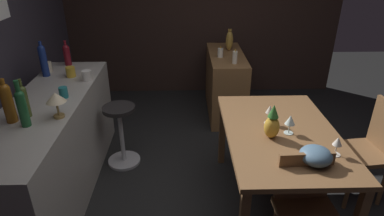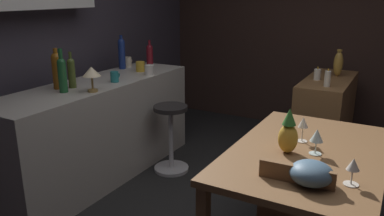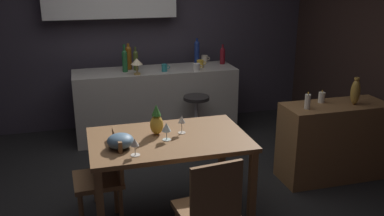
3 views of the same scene
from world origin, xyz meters
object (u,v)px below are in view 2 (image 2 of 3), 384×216
cup_teal (115,77)px  wine_glass_right (353,166)px  dining_table (307,163)px  wine_bottle_amber (57,69)px  wine_bottle_cobalt (122,52)px  fruit_bowl (311,173)px  wine_glass_left (317,136)px  vase_brass (338,64)px  pillar_candle_tall (327,79)px  bar_stool (171,137)px  cup_mustard (140,66)px  wine_glass_center (303,124)px  counter_lamp (92,73)px  pineapple_centerpiece (288,134)px  pillar_candle_short (317,74)px  sideboard_cabinet (325,117)px  wine_bottle_ruby (150,54)px  wine_bottle_olive (71,72)px  cup_white (149,70)px  wine_bottle_green (62,73)px  cup_cream (127,62)px

cup_teal → wine_glass_right: bearing=-108.1°
dining_table → wine_bottle_amber: 2.08m
wine_bottle_cobalt → wine_bottle_amber: wine_bottle_cobalt is taller
dining_table → fruit_bowl: fruit_bowl is taller
wine_glass_right → fruit_bowl: (-0.09, 0.18, -0.04)m
wine_glass_left → wine_glass_right: wine_glass_left is taller
vase_brass → pillar_candle_tall: bearing=179.8°
bar_stool → cup_mustard: bearing=68.3°
wine_glass_center → counter_lamp: (-0.15, 1.64, 0.19)m
pineapple_centerpiece → wine_bottle_cobalt: bearing=64.7°
fruit_bowl → counter_lamp: (0.41, 1.83, 0.25)m
wine_glass_left → vase_brass: (2.00, 0.22, 0.10)m
bar_stool → pillar_candle_short: 1.59m
dining_table → bar_stool: 1.59m
sideboard_cabinet → wine_bottle_ruby: bearing=108.5°
wine_bottle_ruby → pillar_candle_short: wine_bottle_ruby is taller
wine_bottle_cobalt → wine_bottle_olive: bearing=-168.5°
wine_glass_center → wine_bottle_ruby: size_ratio=0.61×
wine_glass_right → vase_brass: (2.31, 0.46, 0.11)m
wine_glass_center → counter_lamp: counter_lamp is taller
cup_white → vase_brass: vase_brass is taller
wine_glass_left → vase_brass: 2.02m
wine_glass_right → cup_mustard: 2.47m
sideboard_cabinet → wine_bottle_amber: 2.70m
wine_glass_left → counter_lamp: (0.01, 1.76, 0.20)m
wine_bottle_ruby → counter_lamp: 1.26m
wine_bottle_cobalt → wine_bottle_amber: bearing=-174.1°
wine_bottle_olive → counter_lamp: (-0.02, -0.24, 0.01)m
wine_glass_center → pillar_candle_tall: (1.30, 0.10, 0.03)m
cup_teal → pillar_candle_tall: 1.96m
wine_bottle_green → counter_lamp: size_ratio=1.72×
bar_stool → cup_white: (0.08, 0.29, 0.60)m
wine_glass_right → wine_bottle_olive: wine_bottle_olive is taller
wine_bottle_green → cup_white: size_ratio=2.78×
cup_cream → pillar_candle_short: cup_cream is taller
dining_table → cup_cream: size_ratio=11.02×
cup_mustard → pillar_candle_tall: cup_mustard is taller
wine_bottle_ruby → dining_table: bearing=-120.8°
counter_lamp → cup_cream: bearing=23.9°
bar_stool → wine_bottle_olive: 1.10m
wine_glass_left → pineapple_centerpiece: (-0.06, 0.15, 0.01)m
dining_table → fruit_bowl: bearing=-165.7°
fruit_bowl → cup_cream: 2.68m
cup_teal → counter_lamp: size_ratio=0.53×
wine_bottle_cobalt → wine_glass_right: bearing=-116.4°
wine_bottle_green → counter_lamp: wine_bottle_green is taller
wine_glass_right → wine_bottle_ruby: wine_bottle_ruby is taller
wine_glass_center → fruit_bowl: (-0.56, -0.18, -0.06)m
wine_bottle_amber → pillar_candle_short: (1.76, -1.72, -0.19)m
cup_cream → cup_white: 0.53m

